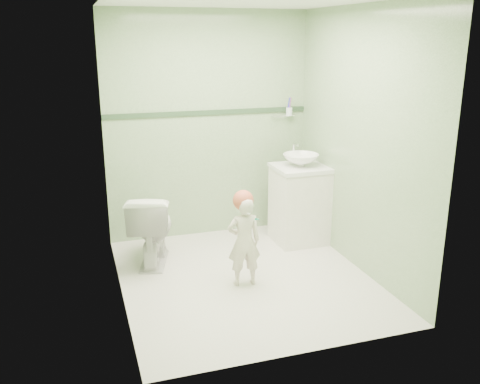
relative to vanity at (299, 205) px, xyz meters
name	(u,v)px	position (x,y,z in m)	size (l,w,h in m)	color
ground	(245,278)	(-0.84, -0.70, -0.40)	(2.50, 2.50, 0.00)	beige
room_shell	(245,149)	(-0.84, -0.70, 0.80)	(2.50, 2.54, 2.40)	#85A877
trim_stripe	(208,113)	(-0.84, 0.54, 0.95)	(2.20, 0.02, 0.05)	#2D472E
vanity	(299,205)	(0.00, 0.00, 0.00)	(0.52, 0.50, 0.80)	silver
counter	(301,168)	(0.00, 0.00, 0.41)	(0.54, 0.52, 0.04)	white
basin	(301,160)	(0.00, 0.00, 0.49)	(0.37, 0.37, 0.13)	white
faucet	(294,149)	(0.00, 0.19, 0.57)	(0.03, 0.13, 0.18)	silver
cup_holder	(288,111)	(0.05, 0.48, 0.93)	(0.26, 0.07, 0.21)	silver
toilet	(152,228)	(-1.58, -0.08, -0.04)	(0.40, 0.70, 0.71)	white
toddler	(244,242)	(-0.89, -0.81, 0.00)	(0.29, 0.19, 0.81)	silver
hair_cap	(243,200)	(-0.89, -0.78, 0.37)	(0.18, 0.18, 0.18)	#C7593E
teal_toothbrush	(256,219)	(-0.82, -0.94, 0.25)	(0.11, 0.13, 0.08)	#017B5C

